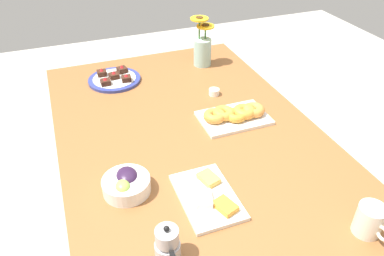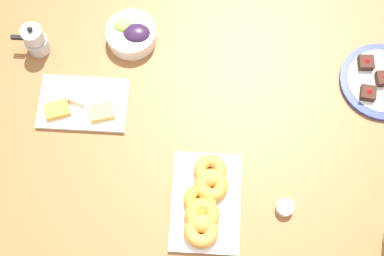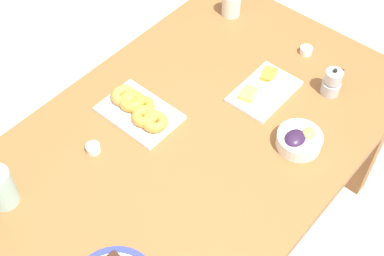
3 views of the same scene
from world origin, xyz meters
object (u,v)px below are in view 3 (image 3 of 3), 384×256
object	(u,v)px
coffee_mug	(232,4)
jam_cup_berry	(93,148)
jam_cup_honey	(306,50)
grape_bowl	(299,140)
croissant_platter	(139,109)
dining_table	(192,150)
moka_pot	(332,83)
cheese_platter	(264,90)

from	to	relation	value
coffee_mug	jam_cup_berry	bearing A→B (deg)	-173.75
jam_cup_berry	jam_cup_honey	bearing A→B (deg)	-17.74
grape_bowl	croissant_platter	xyz separation A→B (m)	(-0.25, 0.51, -0.01)
croissant_platter	coffee_mug	bearing A→B (deg)	8.60
jam_cup_honey	croissant_platter	bearing A→B (deg)	157.14
dining_table	jam_cup_honey	world-z (taller)	jam_cup_honey
grape_bowl	jam_cup_honey	xyz separation A→B (m)	(0.40, 0.23, -0.01)
moka_pot	jam_cup_berry	bearing A→B (deg)	148.54
cheese_platter	jam_cup_berry	xyz separation A→B (m)	(-0.59, 0.28, 0.00)
coffee_mug	cheese_platter	xyz separation A→B (m)	(-0.28, -0.37, -0.04)
dining_table	jam_cup_berry	size ratio (longest dim) A/B	33.33
jam_cup_honey	cheese_platter	bearing A→B (deg)	179.54
dining_table	jam_cup_berry	world-z (taller)	jam_cup_berry
coffee_mug	jam_cup_honey	xyz separation A→B (m)	(-0.00, -0.37, -0.03)
grape_bowl	moka_pot	world-z (taller)	moka_pot
jam_cup_honey	moka_pot	distance (m)	0.22
cheese_platter	croissant_platter	bearing A→B (deg)	143.94
jam_cup_berry	moka_pot	bearing A→B (deg)	-31.46
dining_table	moka_pot	distance (m)	0.56
dining_table	jam_cup_berry	xyz separation A→B (m)	(-0.27, 0.21, 0.10)
jam_cup_honey	jam_cup_berry	xyz separation A→B (m)	(-0.87, 0.28, 0.00)
jam_cup_honey	jam_cup_berry	world-z (taller)	same
dining_table	croissant_platter	distance (m)	0.24
coffee_mug	jam_cup_honey	world-z (taller)	coffee_mug
jam_cup_honey	coffee_mug	bearing A→B (deg)	89.76
cheese_platter	croissant_platter	world-z (taller)	croissant_platter
cheese_platter	jam_cup_honey	bearing A→B (deg)	-0.46
coffee_mug	moka_pot	xyz separation A→B (m)	(-0.12, -0.56, -0.00)
croissant_platter	moka_pot	xyz separation A→B (m)	(0.53, -0.46, 0.02)
cheese_platter	jam_cup_berry	distance (m)	0.66
grape_bowl	jam_cup_honey	world-z (taller)	grape_bowl
dining_table	cheese_platter	xyz separation A→B (m)	(0.33, -0.07, 0.10)
coffee_mug	croissant_platter	distance (m)	0.66
croissant_platter	moka_pot	size ratio (longest dim) A/B	2.42
grape_bowl	jam_cup_berry	xyz separation A→B (m)	(-0.47, 0.51, -0.01)
grape_bowl	dining_table	bearing A→B (deg)	123.86
jam_cup_berry	moka_pot	distance (m)	0.88
croissant_platter	jam_cup_berry	bearing A→B (deg)	179.09
dining_table	grape_bowl	xyz separation A→B (m)	(0.20, -0.30, 0.12)
coffee_mug	croissant_platter	size ratio (longest dim) A/B	0.39
jam_cup_berry	croissant_platter	bearing A→B (deg)	-0.91
cheese_platter	jam_cup_berry	world-z (taller)	cheese_platter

